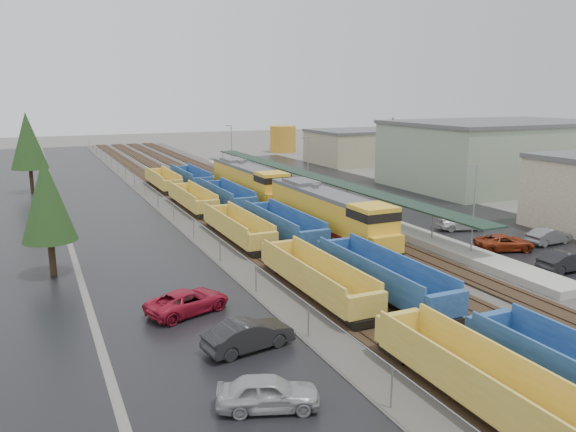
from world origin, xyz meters
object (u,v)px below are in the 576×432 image
object	(u,v)px
locomotive_lead	(329,213)
parked_car_west_b	(249,335)
well_string_yellow	(270,250)
well_string_blue	(324,249)
parked_car_east_a	(567,261)
parked_car_east_c	(461,223)
storage_tank	(283,139)
parked_car_west_c	(188,302)
parked_car_east_b	(505,243)
parked_car_west_a	(268,393)
parked_car_east_e	(549,236)
locomotive_trail	(249,182)

from	to	relation	value
locomotive_lead	parked_car_west_b	xyz separation A→B (m)	(-15.04, -18.54, -1.69)
well_string_yellow	well_string_blue	size ratio (longest dim) A/B	0.96
parked_car_east_a	parked_car_east_c	bearing A→B (deg)	-7.63
storage_tank	parked_car_east_a	xyz separation A→B (m)	(-16.63, -90.69, -2.20)
well_string_yellow	well_string_blue	bearing A→B (deg)	-22.06
locomotive_lead	parked_car_west_c	distance (m)	20.71
parked_car_east_c	parked_car_east_b	bearing A→B (deg)	-177.92
locomotive_lead	storage_tank	distance (m)	79.96
parked_car_west_c	parked_car_west_a	bearing A→B (deg)	162.47
locomotive_lead	parked_car_west_b	bearing A→B (deg)	-129.05
locomotive_lead	parked_car_east_e	distance (m)	20.05
parked_car_west_a	parked_car_east_c	xyz separation A→B (m)	(30.25, 22.16, -0.06)
parked_car_west_a	parked_car_east_b	distance (m)	31.96
storage_tank	parked_car_east_a	size ratio (longest dim) A/B	1.24
storage_tank	parked_car_west_c	size ratio (longest dim) A/B	1.12
locomotive_lead	well_string_blue	size ratio (longest dim) A/B	0.22
parked_car_east_b	well_string_yellow	bearing A→B (deg)	94.93
parked_car_east_c	well_string_yellow	bearing A→B (deg)	112.57
locomotive_trail	parked_car_east_a	size ratio (longest dim) A/B	4.30
locomotive_lead	parked_car_east_e	bearing A→B (deg)	-29.48
parked_car_west_c	parked_car_east_b	size ratio (longest dim) A/B	1.07
parked_car_east_e	storage_tank	bearing A→B (deg)	-10.36
parked_car_west_a	parked_car_east_b	size ratio (longest dim) A/B	0.89
parked_car_west_b	parked_car_east_a	bearing A→B (deg)	-94.24
well_string_blue	parked_car_west_c	xyz separation A→B (m)	(-12.67, -5.67, -0.48)
locomotive_lead	parked_car_east_e	xyz separation A→B (m)	(17.39, -9.83, -1.76)
locomotive_trail	well_string_blue	bearing A→B (deg)	-98.28
parked_car_west_a	parked_car_east_e	size ratio (longest dim) A/B	0.99
locomotive_lead	parked_car_east_c	bearing A→B (deg)	-8.90
well_string_blue	parked_car_west_b	size ratio (longest dim) A/B	19.24
well_string_blue	parked_car_east_a	xyz separation A→B (m)	(16.07, -9.58, -0.42)
locomotive_trail	well_string_blue	size ratio (longest dim) A/B	0.22
well_string_blue	parked_car_west_c	distance (m)	13.89
parked_car_west_a	locomotive_trail	bearing A→B (deg)	0.26
parked_car_east_b	parked_car_west_c	bearing A→B (deg)	113.36
locomotive_lead	parked_car_west_c	size ratio (longest dim) A/B	3.88
locomotive_lead	well_string_yellow	size ratio (longest dim) A/B	0.23
well_string_yellow	parked_car_east_a	size ratio (longest dim) A/B	18.99
storage_tank	parked_car_west_c	distance (m)	97.95
well_string_yellow	parked_car_west_c	bearing A→B (deg)	-139.95
storage_tank	parked_car_east_e	xyz separation A→B (m)	(-11.32, -84.45, -2.26)
well_string_yellow	parked_car_west_b	world-z (taller)	well_string_yellow
parked_car_east_c	well_string_blue	bearing A→B (deg)	119.10
well_string_yellow	parked_car_west_c	size ratio (longest dim) A/B	17.14
parked_car_east_c	parked_car_west_c	bearing A→B (deg)	123.64
parked_car_west_a	parked_car_east_c	bearing A→B (deg)	-33.71
well_string_yellow	parked_car_west_b	xyz separation A→B (m)	(-7.04, -13.67, -0.34)
parked_car_west_a	parked_car_east_e	bearing A→B (deg)	-46.65
parked_car_east_b	parked_car_east_c	bearing A→B (deg)	5.06
parked_car_east_c	parked_car_east_a	bearing A→B (deg)	-171.99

